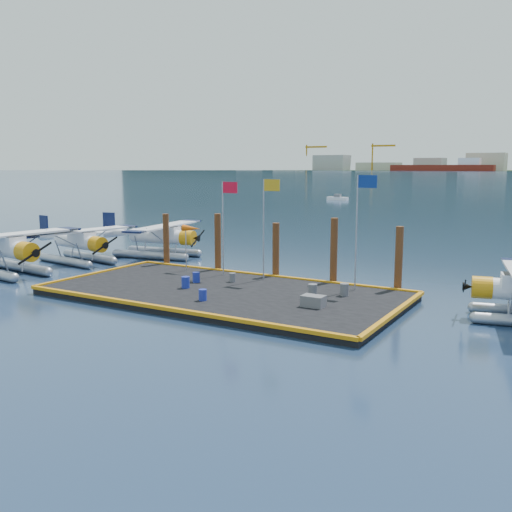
{
  "coord_description": "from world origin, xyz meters",
  "views": [
    {
      "loc": [
        17.73,
        -26.47,
        7.4
      ],
      "look_at": [
        1.01,
        2.0,
        2.17
      ],
      "focal_mm": 40.0,
      "sensor_mm": 36.0,
      "label": 1
    }
  ],
  "objects": [
    {
      "name": "seaplane_c",
      "position": [
        -12.29,
        9.33,
        1.54
      ],
      "size": [
        9.1,
        9.98,
        3.53
      ],
      "rotation": [
        0.0,
        0.0,
        -1.41
      ],
      "color": "#9498A1",
      "rests_on": "ground"
    },
    {
      "name": "seaplane_a",
      "position": [
        -16.57,
        -1.93,
        1.64
      ],
      "size": [
        9.67,
        10.67,
        3.77
      ],
      "rotation": [
        0.0,
        0.0,
        -1.69
      ],
      "color": "#9498A1",
      "rests_on": "ground"
    },
    {
      "name": "crate",
      "position": [
        6.09,
        -0.95,
        0.69
      ],
      "size": [
        1.14,
        0.76,
        0.57
      ],
      "primitive_type": "cube",
      "color": "#58575C",
      "rests_on": "dock"
    },
    {
      "name": "drum_3",
      "position": [
        -2.15,
        -0.66,
        0.73
      ],
      "size": [
        0.47,
        0.47,
        0.67
      ],
      "primitive_type": "cylinder",
      "color": "navy",
      "rests_on": "dock"
    },
    {
      "name": "drum_0",
      "position": [
        -2.6,
        0.98,
        0.71
      ],
      "size": [
        0.44,
        0.44,
        0.62
      ],
      "primitive_type": "cylinder",
      "color": "navy",
      "rests_on": "dock"
    },
    {
      "name": "piling_0",
      "position": [
        -8.5,
        5.4,
        2.0
      ],
      "size": [
        0.44,
        0.44,
        4.0
      ],
      "primitive_type": "cylinder",
      "color": "#4F2D16",
      "rests_on": "ground"
    },
    {
      "name": "drum_1",
      "position": [
        0.53,
        -2.7,
        0.7
      ],
      "size": [
        0.42,
        0.42,
        0.6
      ],
      "primitive_type": "cylinder",
      "color": "navy",
      "rests_on": "dock"
    },
    {
      "name": "seaplane_b",
      "position": [
        -15.86,
        3.94,
        1.49
      ],
      "size": [
        8.81,
        9.68,
        3.42
      ],
      "rotation": [
        0.0,
        0.0,
        -1.72
      ],
      "color": "#9498A1",
      "rests_on": "ground"
    },
    {
      "name": "dock",
      "position": [
        0.0,
        0.0,
        0.2
      ],
      "size": [
        20.0,
        10.0,
        0.4
      ],
      "primitive_type": "cube",
      "color": "black",
      "rests_on": "ground"
    },
    {
      "name": "piling_2",
      "position": [
        0.5,
        5.4,
        1.9
      ],
      "size": [
        0.44,
        0.44,
        3.8
      ],
      "primitive_type": "cylinder",
      "color": "#4F2D16",
      "rests_on": "ground"
    },
    {
      "name": "flagpole_yellow",
      "position": [
        0.7,
        3.8,
        4.51
      ],
      "size": [
        1.14,
        0.08,
        6.2
      ],
      "color": "#9899A0",
      "rests_on": "dock"
    },
    {
      "name": "flagpole_blue",
      "position": [
        6.7,
        3.8,
        4.69
      ],
      "size": [
        1.14,
        0.08,
        6.5
      ],
      "color": "#9899A0",
      "rests_on": "dock"
    },
    {
      "name": "flagpole_red",
      "position": [
        -2.29,
        3.8,
        4.4
      ],
      "size": [
        1.14,
        0.08,
        6.0
      ],
      "color": "#9899A0",
      "rests_on": "dock"
    },
    {
      "name": "windsock",
      "position": [
        -5.03,
        3.8,
        3.23
      ],
      "size": [
        1.4,
        0.44,
        3.12
      ],
      "color": "#9899A0",
      "rests_on": "dock"
    },
    {
      "name": "piling_4",
      "position": [
        8.5,
        5.4,
        2.0
      ],
      "size": [
        0.44,
        0.44,
        4.0
      ],
      "primitive_type": "cylinder",
      "color": "#4F2D16",
      "rests_on": "ground"
    },
    {
      "name": "piling_3",
      "position": [
        4.5,
        5.4,
        2.15
      ],
      "size": [
        0.44,
        0.44,
        4.3
      ],
      "primitive_type": "cylinder",
      "color": "#4F2D16",
      "rests_on": "ground"
    },
    {
      "name": "drum_5",
      "position": [
        -0.76,
        2.2,
        0.67
      ],
      "size": [
        0.39,
        0.39,
        0.55
      ],
      "primitive_type": "cylinder",
      "color": "#58575C",
      "rests_on": "dock"
    },
    {
      "name": "drum_2",
      "position": [
        5.13,
        1.05,
        0.75
      ],
      "size": [
        0.49,
        0.49,
        0.69
      ],
      "primitive_type": "cylinder",
      "color": "#58575C",
      "rests_on": "dock"
    },
    {
      "name": "ground",
      "position": [
        0.0,
        0.0,
        0.0
      ],
      "size": [
        4000.0,
        4000.0,
        0.0
      ],
      "primitive_type": "plane",
      "color": "#172B47",
      "rests_on": "ground"
    },
    {
      "name": "dock_bumpers",
      "position": [
        0.0,
        0.0,
        0.49
      ],
      "size": [
        20.25,
        10.25,
        0.18
      ],
      "primitive_type": null,
      "color": "#C77C0B",
      "rests_on": "dock"
    },
    {
      "name": "drum_4",
      "position": [
        6.52,
        2.13,
        0.74
      ],
      "size": [
        0.48,
        0.48,
        0.68
      ],
      "primitive_type": "cylinder",
      "color": "#58575C",
      "rests_on": "dock"
    },
    {
      "name": "piling_1",
      "position": [
        -4.0,
        5.4,
        2.1
      ],
      "size": [
        0.44,
        0.44,
        4.2
      ],
      "primitive_type": "cylinder",
      "color": "#4F2D16",
      "rests_on": "ground"
    }
  ]
}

